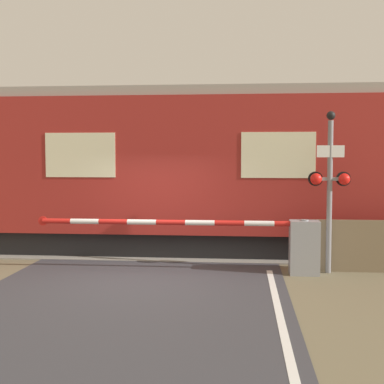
{
  "coord_description": "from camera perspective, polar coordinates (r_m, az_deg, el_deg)",
  "views": [
    {
      "loc": [
        1.92,
        -10.23,
        2.46
      ],
      "look_at": [
        0.83,
        1.41,
        1.64
      ],
      "focal_mm": 50.0,
      "sensor_mm": 36.0,
      "label": 1
    }
  ],
  "objects": [
    {
      "name": "crossing_barrier",
      "position": [
        11.22,
        9.24,
        -5.34
      ],
      "size": [
        5.94,
        0.44,
        1.14
      ],
      "color": "gray",
      "rests_on": "ground_plane"
    },
    {
      "name": "signal_post",
      "position": [
        11.39,
        14.49,
        1.07
      ],
      "size": [
        0.87,
        0.26,
        3.36
      ],
      "color": "gray",
      "rests_on": "ground_plane"
    },
    {
      "name": "track_bed",
      "position": [
        13.93,
        -2.66,
        -6.09
      ],
      "size": [
        36.0,
        3.2,
        0.13
      ],
      "color": "gray",
      "rests_on": "ground_plane"
    },
    {
      "name": "train",
      "position": [
        13.6,
        8.77,
        2.34
      ],
      "size": [
        16.59,
        2.85,
        4.07
      ],
      "color": "black",
      "rests_on": "ground_plane"
    },
    {
      "name": "ground_plane",
      "position": [
        10.7,
        -5.19,
        -9.32
      ],
      "size": [
        80.0,
        80.0,
        0.0
      ],
      "primitive_type": "plane",
      "color": "#6B6047"
    }
  ]
}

